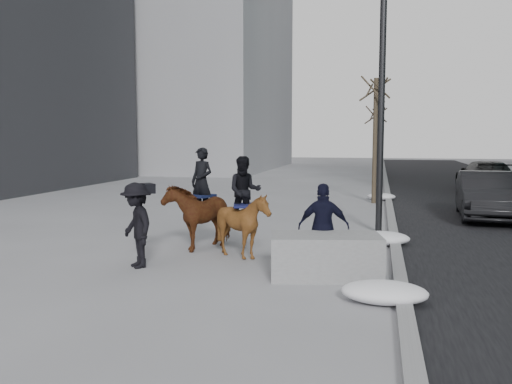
% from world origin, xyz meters
% --- Properties ---
extents(ground, '(120.00, 120.00, 0.00)m').
position_xyz_m(ground, '(0.00, 0.00, 0.00)').
color(ground, gray).
rests_on(ground, ground).
extents(road, '(8.00, 90.00, 0.01)m').
position_xyz_m(road, '(7.00, 10.00, 0.01)').
color(road, black).
rests_on(road, ground).
extents(curb, '(0.25, 90.00, 0.12)m').
position_xyz_m(curb, '(3.00, 10.00, 0.06)').
color(curb, gray).
rests_on(curb, ground).
extents(planter, '(2.23, 1.42, 0.83)m').
position_xyz_m(planter, '(1.61, 0.09, 0.41)').
color(planter, gray).
rests_on(planter, ground).
extents(car_near, '(1.96, 4.77, 1.54)m').
position_xyz_m(car_near, '(6.02, 8.79, 0.77)').
color(car_near, black).
rests_on(car_near, ground).
extents(car_far, '(2.32, 5.28, 1.51)m').
position_xyz_m(car_far, '(7.74, 18.54, 0.75)').
color(car_far, black).
rests_on(car_far, ground).
extents(tree_near, '(1.20, 1.20, 5.56)m').
position_xyz_m(tree_near, '(2.40, 12.24, 2.78)').
color(tree_near, '#392C21').
rests_on(tree_near, ground).
extents(tree_far, '(1.20, 1.20, 4.68)m').
position_xyz_m(tree_far, '(2.40, 20.94, 2.34)').
color(tree_far, '#362B20').
rests_on(tree_far, ground).
extents(mounted_left, '(1.51, 2.06, 2.42)m').
position_xyz_m(mounted_left, '(-1.64, 2.31, 0.90)').
color(mounted_left, '#46180E').
rests_on(mounted_left, ground).
extents(mounted_right, '(1.49, 1.60, 2.26)m').
position_xyz_m(mounted_right, '(-0.33, 1.39, 0.91)').
color(mounted_right, '#462A0E').
rests_on(mounted_right, ground).
extents(feeder, '(1.07, 0.91, 1.75)m').
position_xyz_m(feeder, '(1.51, 0.71, 0.88)').
color(feeder, black).
rests_on(feeder, ground).
extents(camera_crew, '(1.26, 1.27, 1.75)m').
position_xyz_m(camera_crew, '(-2.26, 0.06, 0.89)').
color(camera_crew, black).
rests_on(camera_crew, ground).
extents(lamppost, '(0.25, 1.22, 9.09)m').
position_xyz_m(lamppost, '(2.60, 5.22, 4.99)').
color(lamppost, black).
rests_on(lamppost, ground).
extents(snow_piles, '(1.40, 15.47, 0.36)m').
position_xyz_m(snow_piles, '(2.70, 4.04, 0.17)').
color(snow_piles, white).
rests_on(snow_piles, ground).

